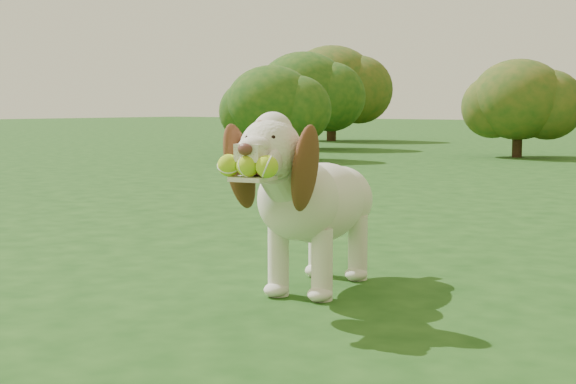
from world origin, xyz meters
The scene contains 6 objects.
ground centered at (0.00, 0.00, 0.00)m, with size 80.00×80.00×0.00m, color #173F12.
dog centered at (-0.07, 0.19, 0.40)m, with size 0.54×1.16×0.76m.
shrub_a centered at (-5.25, 6.62, 0.80)m, with size 1.31×1.31×1.36m.
shrub_g centered at (-8.10, 12.48, 1.24)m, with size 2.04×2.04×2.11m.
shrub_b centered at (-2.62, 9.30, 0.87)m, with size 1.43×1.43×1.48m.
shrub_e centered at (-6.64, 9.35, 1.03)m, with size 1.69×1.69×1.75m.
Camera 1 is at (1.82, -2.52, 0.78)m, focal length 50.00 mm.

